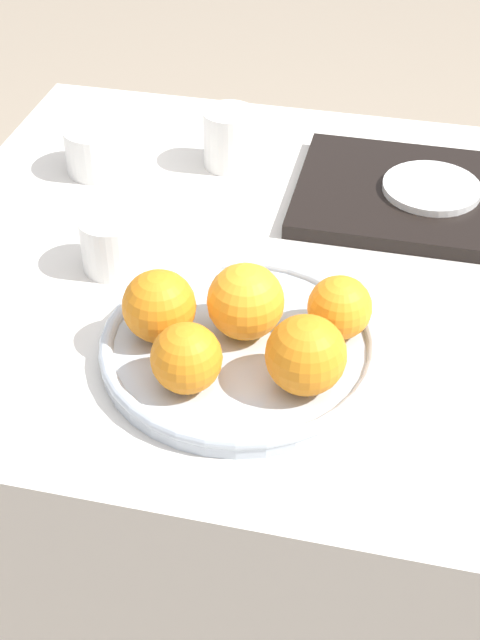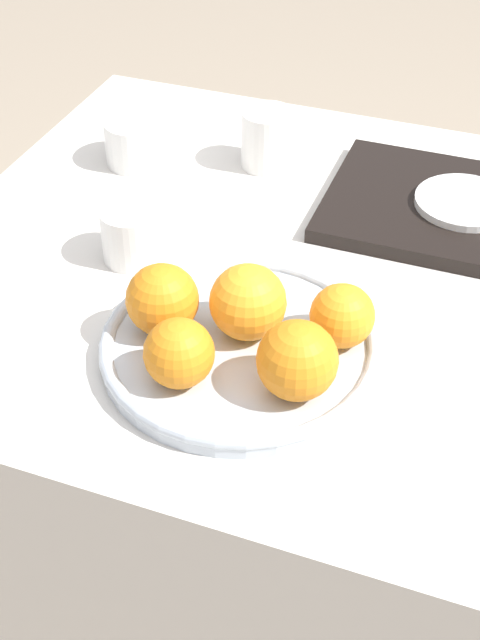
# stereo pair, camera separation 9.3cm
# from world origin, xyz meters

# --- Properties ---
(ground_plane) EXTENTS (12.00, 12.00, 0.00)m
(ground_plane) POSITION_xyz_m (0.00, 0.00, 0.00)
(ground_plane) COLOR gray
(table) EXTENTS (1.21, 0.82, 0.71)m
(table) POSITION_xyz_m (0.00, 0.00, 0.36)
(table) COLOR silver
(table) RESTS_ON ground_plane
(fruit_platter) EXTENTS (0.30, 0.30, 0.03)m
(fruit_platter) POSITION_xyz_m (-0.15, -0.19, 0.72)
(fruit_platter) COLOR #B2BCC6
(fruit_platter) RESTS_ON table
(orange_0) EXTENTS (0.07, 0.07, 0.07)m
(orange_0) POSITION_xyz_m (-0.19, -0.26, 0.76)
(orange_0) COLOR orange
(orange_0) RESTS_ON fruit_platter
(orange_1) EXTENTS (0.08, 0.08, 0.08)m
(orange_1) POSITION_xyz_m (-0.15, -0.17, 0.77)
(orange_1) COLOR orange
(orange_1) RESTS_ON fruit_platter
(orange_2) EXTENTS (0.08, 0.08, 0.08)m
(orange_2) POSITION_xyz_m (-0.24, -0.19, 0.77)
(orange_2) COLOR orange
(orange_2) RESTS_ON fruit_platter
(orange_3) EXTENTS (0.07, 0.07, 0.07)m
(orange_3) POSITION_xyz_m (-0.05, -0.15, 0.76)
(orange_3) COLOR orange
(orange_3) RESTS_ON fruit_platter
(orange_4) EXTENTS (0.08, 0.08, 0.08)m
(orange_4) POSITION_xyz_m (-0.07, -0.23, 0.77)
(orange_4) COLOR orange
(orange_4) RESTS_ON fruit_platter
(serving_tray) EXTENTS (0.36, 0.25, 0.02)m
(serving_tray) POSITION_xyz_m (0.03, 0.17, 0.72)
(serving_tray) COLOR black
(serving_tray) RESTS_ON table
(side_plate) EXTENTS (0.13, 0.13, 0.01)m
(side_plate) POSITION_xyz_m (0.03, 0.17, 0.74)
(side_plate) COLOR silver
(side_plate) RESTS_ON serving_tray
(cup_0) EXTENTS (0.09, 0.09, 0.06)m
(cup_0) POSITION_xyz_m (-0.44, 0.16, 0.74)
(cup_0) COLOR white
(cup_0) RESTS_ON table
(cup_1) EXTENTS (0.08, 0.08, 0.07)m
(cup_1) POSITION_xyz_m (-0.34, -0.06, 0.75)
(cup_1) COLOR white
(cup_1) RESTS_ON table
(cup_2) EXTENTS (0.07, 0.07, 0.08)m
(cup_2) POSITION_xyz_m (-0.26, 0.21, 0.75)
(cup_2) COLOR white
(cup_2) RESTS_ON table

